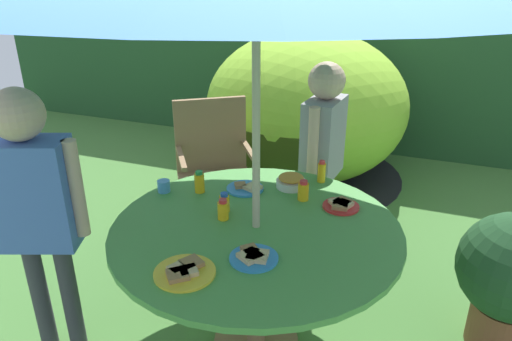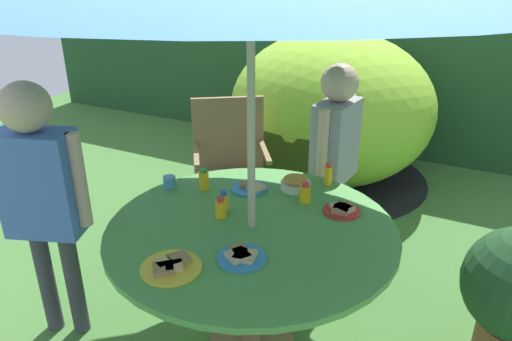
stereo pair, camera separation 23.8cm
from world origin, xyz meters
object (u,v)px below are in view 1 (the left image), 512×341
(garden_table, at_px, (256,246))
(dome_tent, at_px, (306,107))
(plate_mid_right, at_px, (184,271))
(juice_bottle_far_right, at_px, (322,172))
(plate_near_right, at_px, (341,205))
(plate_front_edge, at_px, (253,256))
(child_in_grey_shirt, at_px, (323,138))
(juice_bottle_far_left, at_px, (223,210))
(child_in_blue_shirt, at_px, (34,195))
(juice_bottle_center_front, at_px, (224,203))
(potted_plant, at_px, (512,275))
(plate_near_left, at_px, (246,188))
(cup_near, at_px, (164,186))
(snack_bowl, at_px, (291,181))
(juice_bottle_mid_left, at_px, (199,182))
(wooden_chair, at_px, (214,162))
(juice_bottle_center_back, at_px, (303,191))

(garden_table, bearing_deg, dome_tent, 98.86)
(plate_mid_right, relative_size, juice_bottle_far_right, 1.95)
(juice_bottle_far_right, bearing_deg, plate_near_right, -58.17)
(plate_front_edge, bearing_deg, juice_bottle_far_right, 83.96)
(child_in_grey_shirt, relative_size, juice_bottle_far_left, 12.53)
(child_in_blue_shirt, xyz_separation_m, juice_bottle_center_front, (0.77, 0.44, -0.12))
(potted_plant, distance_m, plate_near_left, 1.43)
(plate_near_left, height_order, cup_near, cup_near)
(plate_near_left, relative_size, juice_bottle_far_left, 1.92)
(snack_bowl, xyz_separation_m, juice_bottle_center_front, (-0.23, -0.39, 0.01))
(child_in_grey_shirt, distance_m, snack_bowl, 0.50)
(juice_bottle_mid_left, bearing_deg, snack_bowl, 27.16)
(wooden_chair, bearing_deg, juice_bottle_far_left, -96.84)
(plate_front_edge, height_order, plate_near_right, same)
(juice_bottle_center_back, xyz_separation_m, juice_bottle_mid_left, (-0.55, -0.11, 0.01))
(dome_tent, height_order, plate_front_edge, dome_tent)
(dome_tent, height_order, plate_near_right, dome_tent)
(juice_bottle_mid_left, bearing_deg, child_in_blue_shirt, -132.83)
(snack_bowl, height_order, juice_bottle_far_left, juice_bottle_far_left)
(plate_near_left, relative_size, juice_bottle_center_back, 1.86)
(garden_table, height_order, juice_bottle_center_back, juice_bottle_center_back)
(garden_table, height_order, child_in_grey_shirt, child_in_grey_shirt)
(dome_tent, distance_m, juice_bottle_far_right, 1.72)
(plate_near_right, xyz_separation_m, juice_bottle_far_right, (-0.17, 0.27, 0.05))
(juice_bottle_center_front, bearing_deg, cup_near, 167.20)
(juice_bottle_far_left, height_order, cup_near, juice_bottle_far_left)
(snack_bowl, bearing_deg, juice_bottle_center_back, -50.04)
(dome_tent, bearing_deg, garden_table, -78.89)
(garden_table, height_order, snack_bowl, snack_bowl)
(plate_mid_right, height_order, cup_near, cup_near)
(juice_bottle_center_front, bearing_deg, plate_mid_right, -83.63)
(plate_near_right, height_order, juice_bottle_mid_left, juice_bottle_mid_left)
(plate_near_left, distance_m, juice_bottle_far_left, 0.34)
(dome_tent, bearing_deg, juice_bottle_center_front, -83.84)
(dome_tent, bearing_deg, cup_near, -94.85)
(plate_near_left, bearing_deg, juice_bottle_mid_left, -153.58)
(snack_bowl, distance_m, juice_bottle_center_back, 0.16)
(juice_bottle_center_back, bearing_deg, juice_bottle_far_left, -132.99)
(potted_plant, bearing_deg, garden_table, -159.74)
(juice_bottle_center_front, bearing_deg, juice_bottle_mid_left, 144.24)
(child_in_grey_shirt, relative_size, juice_bottle_mid_left, 10.80)
(wooden_chair, relative_size, child_in_grey_shirt, 0.74)
(juice_bottle_far_right, bearing_deg, wooden_chair, 153.28)
(garden_table, height_order, juice_bottle_far_left, juice_bottle_far_left)
(garden_table, relative_size, juice_bottle_mid_left, 11.22)
(juice_bottle_mid_left, bearing_deg, juice_bottle_center_back, 11.01)
(child_in_grey_shirt, relative_size, plate_near_right, 7.14)
(child_in_blue_shirt, bearing_deg, plate_mid_right, -26.96)
(plate_front_edge, relative_size, plate_near_left, 1.02)
(juice_bottle_far_left, distance_m, cup_near, 0.46)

